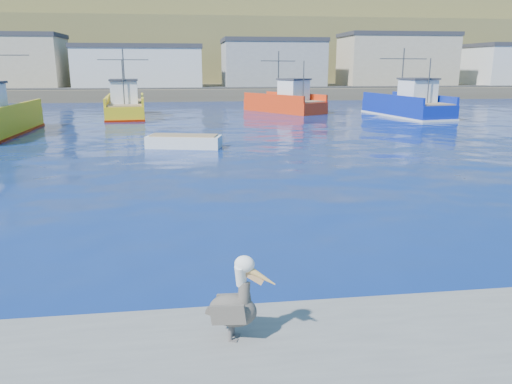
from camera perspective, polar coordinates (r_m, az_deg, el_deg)
ground at (r=12.74m, az=7.49°, el=-7.88°), size 260.00×260.00×0.00m
dock_bollards at (r=9.74m, az=16.41°, el=-11.43°), size 36.20×0.20×0.30m
far_shore at (r=120.68m, az=-6.49°, el=16.22°), size 200.00×81.00×24.00m
trawler_yellow_b at (r=49.46m, az=-14.68°, el=9.43°), size 4.72×10.23×6.35m
trawler_blue at (r=50.44m, az=17.00°, el=9.41°), size 5.46×11.17×6.44m
boat_orange at (r=52.85m, az=3.46°, el=10.26°), size 7.85×9.58×6.19m
skiff_mid at (r=30.11m, az=-8.23°, el=5.60°), size 4.59×2.52×0.95m
pelican at (r=8.12m, az=-2.38°, el=-12.62°), size 1.14×0.70×1.43m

